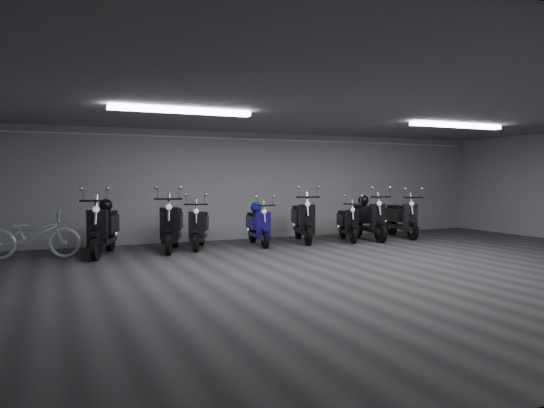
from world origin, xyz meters
name	(u,v)px	position (x,y,z in m)	size (l,w,h in m)	color
floor	(365,270)	(0.00, 0.00, -0.01)	(14.00, 10.00, 0.01)	#333335
ceiling	(367,109)	(0.00, 0.00, 2.80)	(14.00, 10.00, 0.01)	gray
back_wall	(258,186)	(0.00, 5.00, 1.40)	(14.00, 0.01, 2.80)	#A2A2A4
fluor_strip_left	(182,111)	(-3.00, 1.00, 2.74)	(2.40, 0.18, 0.08)	white
fluor_strip_right	(457,125)	(3.00, 1.00, 2.74)	(2.40, 0.18, 0.08)	white
conduit	(259,139)	(0.00, 4.92, 2.62)	(0.05, 0.05, 13.60)	white
scooter_0	(103,221)	(-4.08, 3.48, 0.72)	(0.65, 1.95, 1.45)	black
scooter_1	(172,218)	(-2.61, 3.65, 0.73)	(0.65, 1.96, 1.46)	black
scooter_3	(199,220)	(-1.97, 3.73, 0.64)	(0.58, 1.73, 1.29)	black
scooter_4	(259,220)	(-0.53, 3.67, 0.61)	(0.55, 1.64, 1.22)	navy
scooter_5	(303,214)	(0.74, 3.83, 0.72)	(0.64, 1.92, 1.43)	black
scooter_7	(348,217)	(1.85, 3.51, 0.61)	(0.54, 1.63, 1.21)	black
scooter_8	(368,213)	(2.48, 3.53, 0.71)	(0.63, 1.90, 1.42)	black
scooter_9	(402,212)	(3.60, 3.58, 0.69)	(0.61, 1.84, 1.37)	black
bicycle	(32,230)	(-5.40, 3.64, 0.58)	(0.64, 1.80, 1.17)	white
helmet_0	(256,208)	(-0.51, 3.90, 0.89)	(0.27, 0.27, 0.27)	navy
helmet_1	(106,205)	(-3.99, 3.74, 1.03)	(0.27, 0.27, 0.27)	black
helmet_2	(363,200)	(2.51, 3.80, 1.02)	(0.28, 0.28, 0.28)	black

